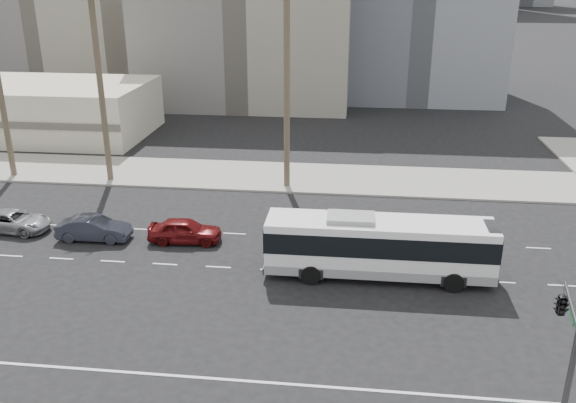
# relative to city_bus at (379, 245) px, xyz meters

# --- Properties ---
(ground) EXTENTS (700.00, 700.00, 0.00)m
(ground) POSITION_rel_city_bus_xyz_m (-2.60, -0.01, -1.78)
(ground) COLOR black
(ground) RESTS_ON ground
(sidewalk_north) EXTENTS (120.00, 7.00, 0.15)m
(sidewalk_north) POSITION_rel_city_bus_xyz_m (-2.60, 15.49, -1.70)
(sidewalk_north) COLOR gray
(sidewalk_north) RESTS_ON ground
(commercial_low) EXTENTS (22.00, 12.16, 5.00)m
(commercial_low) POSITION_rel_city_bus_xyz_m (-32.60, 25.98, 0.72)
(commercial_low) COLOR beige
(commercial_low) RESTS_ON ground
(midrise_beige_west) EXTENTS (24.00, 18.00, 18.00)m
(midrise_beige_west) POSITION_rel_city_bus_xyz_m (-14.60, 44.99, 7.22)
(midrise_beige_west) COLOR slate
(midrise_beige_west) RESTS_ON ground
(midrise_beige_far) EXTENTS (18.00, 16.00, 15.00)m
(midrise_beige_far) POSITION_rel_city_bus_xyz_m (-40.60, 49.99, 5.72)
(midrise_beige_far) COLOR slate
(midrise_beige_far) RESTS_ON ground
(city_bus) EXTENTS (11.80, 2.89, 3.39)m
(city_bus) POSITION_rel_city_bus_xyz_m (0.00, 0.00, 0.00)
(city_bus) COLOR white
(city_bus) RESTS_ON ground
(car_a) EXTENTS (2.01, 4.42, 1.47)m
(car_a) POSITION_rel_city_bus_xyz_m (-11.27, 3.02, -1.04)
(car_a) COLOR #610F10
(car_a) RESTS_ON ground
(car_b) EXTENTS (1.62, 4.39, 1.44)m
(car_b) POSITION_rel_city_bus_xyz_m (-16.77, 2.72, -1.06)
(car_b) COLOR #272934
(car_b) RESTS_ON ground
(car_c) EXTENTS (2.48, 4.77, 1.28)m
(car_c) POSITION_rel_city_bus_xyz_m (-22.27, 3.42, -1.14)
(car_c) COLOR gray
(car_c) RESTS_ON ground
(traffic_signal) EXTENTS (2.59, 3.49, 5.58)m
(traffic_signal) POSITION_rel_city_bus_xyz_m (5.63, -10.59, 2.87)
(traffic_signal) COLOR #262628
(traffic_signal) RESTS_ON ground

